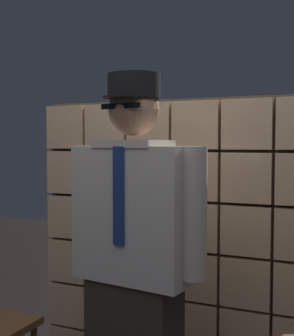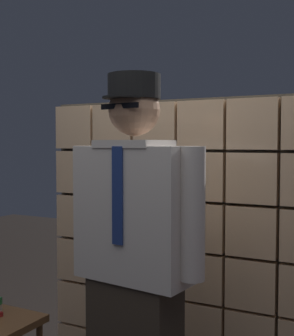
{
  "view_description": "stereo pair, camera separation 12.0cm",
  "coord_description": "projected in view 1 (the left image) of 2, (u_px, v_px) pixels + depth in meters",
  "views": [
    {
      "loc": [
        0.99,
        -1.4,
        1.53
      ],
      "look_at": [
        0.12,
        0.53,
        1.41
      ],
      "focal_mm": 48.89,
      "sensor_mm": 36.0,
      "label": 1
    },
    {
      "loc": [
        1.1,
        -1.35,
        1.53
      ],
      "look_at": [
        0.12,
        0.53,
        1.41
      ],
      "focal_mm": 48.89,
      "sensor_mm": 36.0,
      "label": 2
    }
  ],
  "objects": [
    {
      "name": "glass_block_wall",
      "position": [
        173.0,
        249.0,
        2.78
      ],
      "size": [
        1.81,
        0.1,
        1.81
      ],
      "color": "#E0B78C",
      "rests_on": "ground"
    },
    {
      "name": "standing_person",
      "position": [
        134.0,
        264.0,
        2.15
      ],
      "size": [
        0.74,
        0.34,
        1.84
      ],
      "rotation": [
        0.0,
        0.0,
        -0.13
      ],
      "color": "#382D23",
      "rests_on": "ground"
    }
  ]
}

